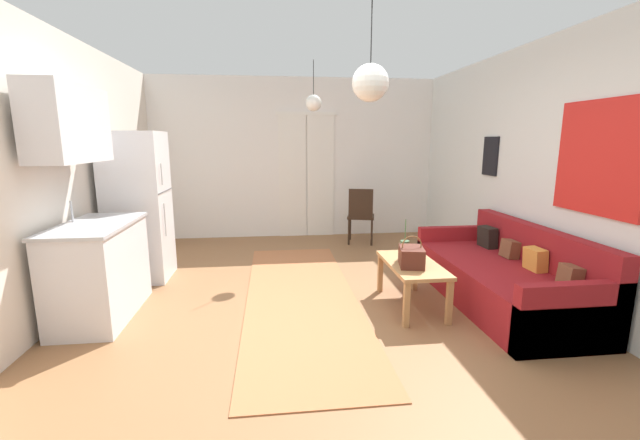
% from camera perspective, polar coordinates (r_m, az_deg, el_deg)
% --- Properties ---
extents(ground_plane, '(5.32, 7.78, 0.10)m').
position_cam_1_polar(ground_plane, '(3.73, 0.08, -15.67)').
color(ground_plane, '#8E603D').
extents(wall_back, '(4.92, 0.13, 2.66)m').
position_cam_1_polar(wall_back, '(6.96, -3.47, 8.55)').
color(wall_back, white).
rests_on(wall_back, ground_plane).
extents(wall_right, '(0.12, 7.38, 2.66)m').
position_cam_1_polar(wall_right, '(4.35, 33.59, 5.31)').
color(wall_right, silver).
rests_on(wall_right, ground_plane).
extents(wall_left, '(0.12, 7.38, 2.66)m').
position_cam_1_polar(wall_left, '(3.88, -38.03, 4.31)').
color(wall_left, silver).
rests_on(wall_left, ground_plane).
extents(area_rug, '(1.14, 3.72, 0.01)m').
position_cam_1_polar(area_rug, '(4.38, -2.70, -10.72)').
color(area_rug, '#B26B42').
rests_on(area_rug, ground_plane).
extents(couch, '(0.92, 2.15, 0.79)m').
position_cam_1_polar(couch, '(4.56, 24.75, -7.48)').
color(couch, maroon).
rests_on(couch, ground_plane).
extents(coffee_table, '(0.48, 0.96, 0.45)m').
position_cam_1_polar(coffee_table, '(4.11, 12.85, -6.76)').
color(coffee_table, '#B27F4C').
rests_on(coffee_table, ground_plane).
extents(bamboo_vase, '(0.09, 0.09, 0.41)m').
position_cam_1_polar(bamboo_vase, '(4.19, 11.85, -4.09)').
color(bamboo_vase, '#47704C').
rests_on(bamboo_vase, coffee_table).
extents(handbag, '(0.28, 0.34, 0.30)m').
position_cam_1_polar(handbag, '(3.96, 12.76, -5.03)').
color(handbag, '#512319').
rests_on(handbag, coffee_table).
extents(refrigerator, '(0.67, 0.63, 1.74)m').
position_cam_1_polar(refrigerator, '(5.20, -24.28, 1.70)').
color(refrigerator, white).
rests_on(refrigerator, ground_plane).
extents(kitchen_counter, '(0.59, 1.14, 2.10)m').
position_cam_1_polar(kitchen_counter, '(4.23, -29.51, -1.51)').
color(kitchen_counter, silver).
rests_on(kitchen_counter, ground_plane).
extents(accent_chair, '(0.51, 0.49, 0.90)m').
position_cam_1_polar(accent_chair, '(6.46, 5.78, 0.95)').
color(accent_chair, black).
rests_on(accent_chair, ground_plane).
extents(pendant_lamp_near, '(0.25, 0.25, 0.76)m').
position_cam_1_polar(pendant_lamp_near, '(2.94, 7.11, 18.66)').
color(pendant_lamp_near, black).
extents(pendant_lamp_far, '(0.21, 0.21, 0.65)m').
position_cam_1_polar(pendant_lamp_far, '(5.53, -0.92, 16.19)').
color(pendant_lamp_far, black).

